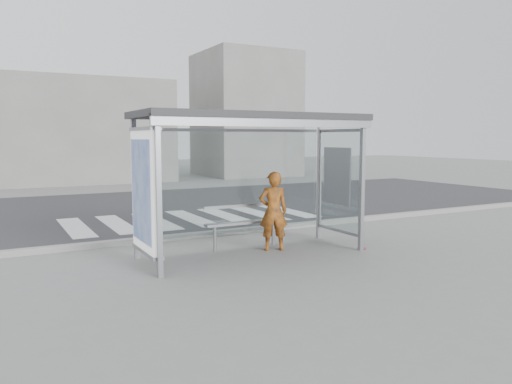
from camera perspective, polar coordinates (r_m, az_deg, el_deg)
ground at (r=9.42m, az=-0.39°, el=-7.13°), size 80.00×80.00×0.00m
road at (r=15.85m, az=-12.28°, el=-1.80°), size 30.00×10.00×0.01m
curb at (r=11.13m, az=-5.10°, el=-4.76°), size 30.00×0.18×0.12m
crosswalk at (r=13.65m, az=-7.37°, el=-2.99°), size 6.55×3.00×0.00m
bus_shelter at (r=9.05m, az=-2.67°, el=5.00°), size 4.25×1.65×2.62m
building_center at (r=26.46m, az=-19.02°, el=6.58°), size 8.00×5.00×5.00m
building_right at (r=29.32m, az=-1.25°, el=8.80°), size 5.00×5.00×7.00m
person at (r=9.62m, az=1.99°, el=-2.20°), size 0.65×0.53×1.53m
bench at (r=9.88m, az=-1.33°, el=-3.46°), size 1.67×0.21×0.86m
soda_can at (r=9.98m, az=12.12°, el=-6.33°), size 0.12×0.08×0.06m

